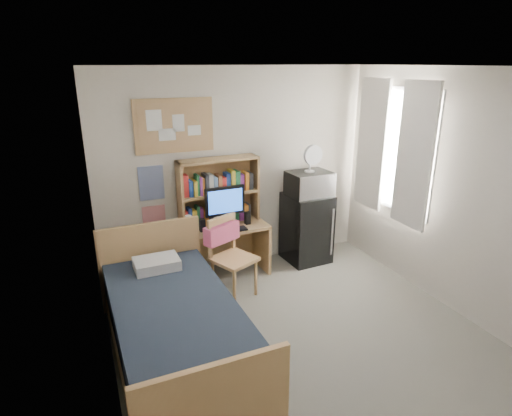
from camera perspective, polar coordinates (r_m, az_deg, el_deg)
name	(u,v)px	position (r m, az deg, el deg)	size (l,w,h in m)	color
floor	(313,350)	(4.39, 7.64, -18.27)	(3.60, 4.20, 0.02)	gray
ceiling	(328,66)	(3.51, 9.57, 18.11)	(3.60, 4.20, 0.02)	white
wall_back	(236,170)	(5.57, -2.62, 5.03)	(3.60, 0.04, 2.60)	beige
wall_left	(102,259)	(3.27, -19.90, -6.37)	(0.04, 4.20, 2.60)	beige
wall_right	(472,200)	(4.90, 26.90, 1.00)	(0.04, 4.20, 2.60)	beige
window_unit	(393,150)	(5.62, 17.86, 7.39)	(0.10, 1.40, 1.70)	white
curtain_left	(414,156)	(5.30, 20.37, 6.48)	(0.04, 0.55, 1.70)	white
curtain_right	(371,145)	(5.90, 15.15, 8.16)	(0.04, 0.55, 1.70)	white
bulletin_board	(174,126)	(5.23, -10.85, 10.73)	(0.94, 0.03, 0.64)	tan
poster_wave	(151,183)	(5.31, -13.79, 3.25)	(0.30, 0.01, 0.42)	navy
poster_japan	(154,220)	(5.46, -13.41, -1.50)	(0.28, 0.01, 0.36)	red
desk	(224,250)	(5.53, -4.22, -5.67)	(1.08, 0.54, 0.68)	tan
desk_chair	(234,258)	(4.98, -2.94, -6.73)	(0.48, 0.48, 0.96)	tan
mini_fridge	(306,228)	(5.93, 6.73, -2.60)	(0.56, 0.56, 0.95)	black
bed	(176,332)	(4.13, -10.57, -15.93)	(1.08, 2.16, 0.60)	black
hutch	(219,191)	(5.40, -4.99, 2.27)	(1.02, 0.26, 0.84)	tan
monitor	(225,207)	(5.26, -4.15, 0.10)	(0.50, 0.04, 0.54)	black
keyboard	(230,230)	(5.22, -3.53, -3.01)	(0.43, 0.14, 0.02)	black
speaker_left	(202,225)	(5.23, -7.17, -2.30)	(0.06, 0.06, 0.16)	black
speaker_right	(247,218)	(5.43, -1.14, -1.34)	(0.07, 0.07, 0.16)	black
water_bottle	(189,225)	(5.13, -8.96, -2.29)	(0.07, 0.07, 0.25)	silver
hoodie	(222,233)	(5.01, -4.60, -3.32)	(0.46, 0.14, 0.22)	#EB5986
microwave	(309,184)	(5.71, 7.08, 3.25)	(0.55, 0.42, 0.32)	silver
desk_fan	(310,160)	(5.63, 7.21, 6.41)	(0.26, 0.26, 0.33)	silver
pillow	(157,264)	(4.59, -13.10, -7.23)	(0.45, 0.32, 0.11)	silver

